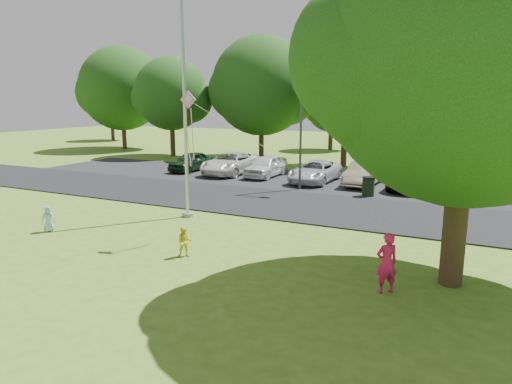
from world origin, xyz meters
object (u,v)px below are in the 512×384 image
at_px(trash_can, 368,187).
at_px(child_yellow, 185,242).
at_px(woman, 387,263).
at_px(kite, 193,115).
at_px(street_lamp, 306,119).
at_px(big_tree, 465,59).
at_px(flagpole, 185,119).
at_px(child_blue, 48,219).

relative_size(trash_can, child_yellow, 1.06).
distance_m(woman, child_yellow, 6.30).
bearing_deg(kite, street_lamp, 85.07).
xyz_separation_m(child_yellow, kite, (-0.56, 1.49, 3.95)).
height_order(big_tree, woman, big_tree).
relative_size(flagpole, kite, 1.36).
height_order(street_lamp, child_blue, street_lamp).
relative_size(trash_can, kite, 0.14).
distance_m(child_yellow, child_blue, 6.37).
xyz_separation_m(street_lamp, child_yellow, (0.36, -12.04, -3.44)).
distance_m(child_yellow, kite, 4.26).
xyz_separation_m(flagpole, child_yellow, (2.88, -4.36, -3.67)).
relative_size(street_lamp, child_yellow, 6.54).
bearing_deg(child_blue, woman, -47.91).
xyz_separation_m(trash_can, child_blue, (-9.58, -11.76, -0.04)).
bearing_deg(street_lamp, flagpole, -110.22).
height_order(big_tree, child_yellow, big_tree).
xyz_separation_m(big_tree, woman, (-1.38, -1.27, -5.13)).
xyz_separation_m(street_lamp, trash_can, (3.59, -0.17, -3.40)).
height_order(woman, child_blue, woman).
xyz_separation_m(street_lamp, woman, (6.66, -12.03, -3.13)).
bearing_deg(trash_can, flagpole, -129.07).
distance_m(flagpole, woman, 10.69).
distance_m(flagpole, kite, 3.70).
bearing_deg(child_blue, big_tree, -42.71).
xyz_separation_m(flagpole, street_lamp, (2.51, 7.68, -0.23)).
distance_m(street_lamp, trash_can, 4.94).
bearing_deg(woman, big_tree, -176.03).
xyz_separation_m(street_lamp, big_tree, (8.05, -10.77, 2.00)).
xyz_separation_m(street_lamp, child_blue, (-6.00, -11.93, -3.45)).
height_order(trash_can, woman, woman).
xyz_separation_m(flagpole, big_tree, (10.56, -3.09, 1.77)).
distance_m(trash_can, kite, 11.73).
bearing_deg(big_tree, street_lamp, 126.77).
bearing_deg(trash_can, child_yellow, -105.17).
relative_size(child_yellow, kite, 0.14).
bearing_deg(child_yellow, child_blue, 147.11).
distance_m(flagpole, street_lamp, 8.08).
bearing_deg(kite, woman, -16.03).
bearing_deg(child_yellow, street_lamp, 59.86).
distance_m(flagpole, child_yellow, 6.38).
relative_size(woman, kite, 0.22).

